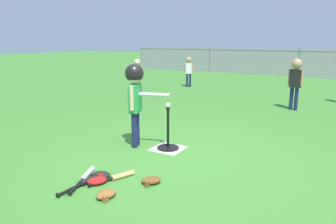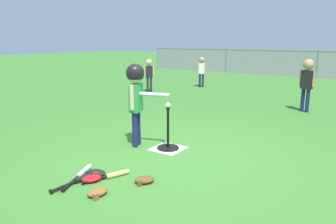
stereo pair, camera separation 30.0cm
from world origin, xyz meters
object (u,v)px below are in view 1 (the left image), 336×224
object	(u,v)px
fielder_deep_center	(296,77)
spare_bat_wood	(118,177)
glove_by_plate	(101,175)
spare_bat_silver	(85,176)
batting_tee	(168,143)
fielder_near_right	(137,71)
batter_child	(135,89)
spare_bat_black	(87,181)
baseball_on_tee	(168,105)
glove_tossed_aside	(97,181)
glove_outfield_drop	(106,194)
fielder_near_left	(189,68)
glove_near_bats	(151,180)

from	to	relation	value
fielder_deep_center	spare_bat_wood	distance (m)	5.04
fielder_deep_center	glove_by_plate	xyz separation A→B (m)	(-1.32, -4.93, -0.71)
fielder_deep_center	spare_bat_silver	size ratio (longest dim) A/B	1.83
batting_tee	fielder_near_right	world-z (taller)	fielder_near_right
batter_child	fielder_deep_center	xyz separation A→B (m)	(1.61, 3.82, -0.13)
batter_child	spare_bat_black	world-z (taller)	batter_child
baseball_on_tee	spare_bat_silver	size ratio (longest dim) A/B	0.12
baseball_on_tee	spare_bat_wood	bearing A→B (deg)	-88.96
spare_bat_silver	spare_bat_wood	xyz separation A→B (m)	(0.33, 0.18, -0.00)
glove_tossed_aside	glove_outfield_drop	size ratio (longest dim) A/B	1.11
batter_child	glove_outfield_drop	distance (m)	1.79
fielder_deep_center	batting_tee	bearing A→B (deg)	-107.37
glove_by_plate	glove_tossed_aside	xyz separation A→B (m)	(0.07, -0.13, 0.00)
spare_bat_silver	glove_by_plate	size ratio (longest dim) A/B	2.60
fielder_near_right	spare_bat_black	xyz separation A→B (m)	(3.11, -5.39, -0.61)
batting_tee	glove_by_plate	world-z (taller)	batting_tee
fielder_near_right	baseball_on_tee	bearing A→B (deg)	-49.97
batter_child	glove_tossed_aside	world-z (taller)	batter_child
spare_bat_silver	glove_outfield_drop	world-z (taller)	glove_outfield_drop
fielder_near_left	spare_bat_silver	xyz separation A→B (m)	(2.17, -7.08, -0.61)
baseball_on_tee	glove_near_bats	xyz separation A→B (m)	(0.41, -1.09, -0.61)
glove_near_bats	glove_by_plate	bearing A→B (deg)	-164.29
fielder_deep_center	glove_near_bats	bearing A→B (deg)	-98.86
spare_bat_wood	spare_bat_black	xyz separation A→B (m)	(-0.23, -0.27, -0.00)
baseball_on_tee	fielder_deep_center	xyz separation A→B (m)	(1.15, 3.68, 0.09)
batter_child	spare_bat_silver	size ratio (longest dim) A/B	1.95
baseball_on_tee	spare_bat_black	bearing A→B (deg)	-98.04
batter_child	spare_bat_black	bearing A→B (deg)	-78.83
fielder_near_right	fielder_near_left	distance (m)	1.96
spare_bat_silver	fielder_near_right	bearing A→B (deg)	119.51
glove_near_bats	glove_tossed_aside	distance (m)	0.59
fielder_near_left	glove_outfield_drop	distance (m)	7.80
batter_child	glove_by_plate	world-z (taller)	batter_child
batting_tee	glove_tossed_aside	bearing A→B (deg)	-94.42
spare_bat_silver	fielder_near_left	bearing A→B (deg)	107.06
glove_tossed_aside	glove_outfield_drop	distance (m)	0.36
fielder_near_right	spare_bat_silver	bearing A→B (deg)	-60.49
fielder_near_left	glove_tossed_aside	bearing A→B (deg)	-71.50
spare_bat_wood	glove_near_bats	bearing A→B (deg)	13.20
fielder_near_left	glove_by_plate	world-z (taller)	fielder_near_left
spare_bat_black	glove_near_bats	xyz separation A→B (m)	(0.61, 0.36, 0.01)
glove_outfield_drop	glove_tossed_aside	bearing A→B (deg)	146.02
baseball_on_tee	glove_tossed_aside	xyz separation A→B (m)	(-0.11, -1.39, -0.61)
batting_tee	glove_tossed_aside	distance (m)	1.39
fielder_near_left	fielder_deep_center	bearing A→B (deg)	-29.27
glove_near_bats	glove_outfield_drop	world-z (taller)	same
spare_bat_black	batter_child	bearing A→B (deg)	101.17
glove_tossed_aside	fielder_near_right	bearing A→B (deg)	121.02
fielder_near_right	glove_by_plate	world-z (taller)	fielder_near_right
batter_child	spare_bat_black	xyz separation A→B (m)	(0.26, -1.31, -0.84)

